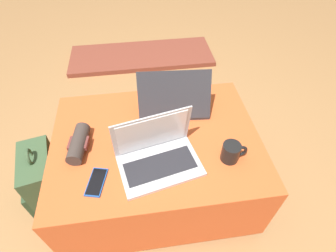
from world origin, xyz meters
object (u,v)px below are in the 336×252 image
laptop_near (157,154)px  coffee_mug (232,152)px  cell_phone (96,182)px  wrist_brace (79,143)px  laptop_far (173,101)px  backpack (43,181)px

laptop_near → coffee_mug: (0.34, -0.03, -0.00)m
cell_phone → wrist_brace: bearing=127.1°
laptop_near → wrist_brace: laptop_near is taller
coffee_mug → laptop_far: bearing=119.1°
laptop_near → laptop_far: laptop_far is taller
laptop_near → backpack: laptop_near is taller
laptop_far → cell_phone: bearing=50.7°
cell_phone → coffee_mug: coffee_mug is taller
laptop_near → wrist_brace: 0.38m
laptop_near → coffee_mug: 0.34m
cell_phone → backpack: (-0.36, 0.23, -0.28)m
backpack → laptop_near: bearing=64.5°
laptop_far → backpack: 0.85m
wrist_brace → laptop_far: bearing=23.9°
backpack → coffee_mug: (0.97, -0.18, 0.33)m
laptop_far → laptop_near: bearing=74.2°
cell_phone → wrist_brace: size_ratio=0.71×
wrist_brace → cell_phone: bearing=-67.0°
cell_phone → coffee_mug: (0.61, 0.05, 0.04)m
laptop_far → wrist_brace: bearing=28.4°
laptop_near → cell_phone: bearing=-176.5°
laptop_near → wrist_brace: size_ratio=1.86×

